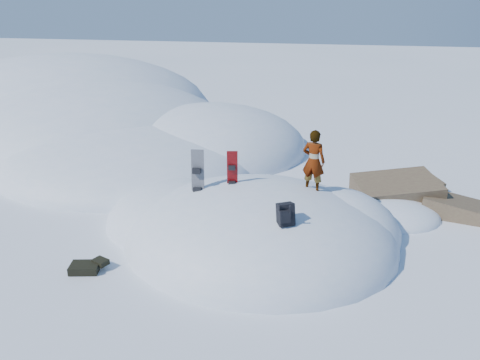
% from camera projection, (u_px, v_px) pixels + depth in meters
% --- Properties ---
extents(ground, '(120.00, 120.00, 0.00)m').
position_uv_depth(ground, '(258.00, 242.00, 12.04)').
color(ground, white).
rests_on(ground, ground).
extents(snow_mound, '(8.00, 6.00, 3.00)m').
position_uv_depth(snow_mound, '(254.00, 237.00, 12.30)').
color(snow_mound, silver).
rests_on(snow_mound, ground).
extents(snow_ridge, '(21.50, 18.50, 6.40)m').
position_uv_depth(snow_ridge, '(90.00, 126.00, 23.21)').
color(snow_ridge, silver).
rests_on(snow_ridge, ground).
extents(rock_outcrop, '(4.68, 4.41, 1.68)m').
position_uv_depth(rock_outcrop, '(400.00, 208.00, 13.98)').
color(rock_outcrop, brown).
rests_on(rock_outcrop, ground).
extents(snowboard_red, '(0.30, 0.24, 1.44)m').
position_uv_depth(snowboard_red, '(232.00, 177.00, 11.85)').
color(snowboard_red, red).
rests_on(snowboard_red, snow_mound).
extents(snowboard_dark, '(0.33, 0.23, 1.72)m').
position_uv_depth(snowboard_dark, '(198.00, 182.00, 11.74)').
color(snowboard_dark, black).
rests_on(snowboard_dark, snow_mound).
extents(backpack, '(0.47, 0.51, 0.58)m').
position_uv_depth(backpack, '(285.00, 215.00, 10.07)').
color(backpack, black).
rests_on(backpack, snow_mound).
extents(gear_pile, '(0.87, 0.67, 0.23)m').
position_uv_depth(gear_pile, '(87.00, 267.00, 10.69)').
color(gear_pile, black).
rests_on(gear_pile, ground).
extents(person, '(0.66, 0.51, 1.60)m').
position_uv_depth(person, '(314.00, 161.00, 11.57)').
color(person, slate).
rests_on(person, snow_mound).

